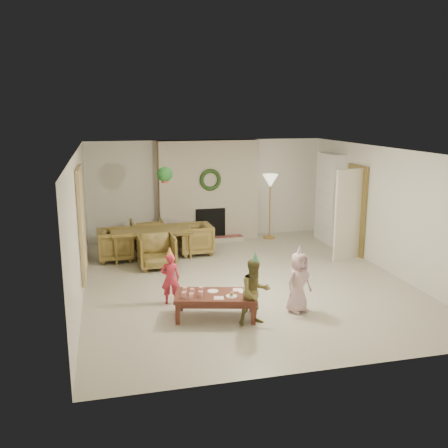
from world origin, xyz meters
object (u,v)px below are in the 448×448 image
object	(u,v)px
dining_chair_far	(147,234)
child_pink	(298,282)
dining_table	(152,243)
dining_chair_left	(116,245)
coffee_table_top	(216,296)
child_red	(170,279)
dining_chair_near	(157,252)
child_plaid	(255,292)
dining_chair_right	(195,239)

from	to	relation	value
dining_chair_far	child_pink	bearing A→B (deg)	112.67
dining_table	dining_chair_left	size ratio (longest dim) A/B	2.34
coffee_table_top	child_red	xyz separation A→B (m)	(-0.62, 0.75, 0.08)
dining_chair_far	dining_chair_left	distance (m)	1.11
dining_chair_near	dining_chair_far	xyz separation A→B (m)	(-0.06, 1.57, 0.00)
dining_chair_left	child_pink	size ratio (longest dim) A/B	0.77
dining_chair_far	child_plaid	xyz separation A→B (m)	(1.22, -4.73, 0.17)
dining_chair_far	child_red	size ratio (longest dim) A/B	0.86
dining_chair_right	child_red	world-z (taller)	child_red
dining_chair_right	child_red	distance (m)	3.01
dining_table	dining_chair_near	distance (m)	0.79
dining_table	child_pink	distance (m)	4.17
dining_table	dining_chair_left	bearing A→B (deg)	180.00
dining_chair_left	child_red	distance (m)	2.91
dining_chair_far	dining_chair_left	world-z (taller)	same
dining_chair_right	coffee_table_top	xyz separation A→B (m)	(-0.32, -3.61, 0.02)
coffee_table_top	child_pink	world-z (taller)	child_pink
coffee_table_top	child_plaid	xyz separation A→B (m)	(0.53, -0.38, 0.15)
dining_chair_near	child_plaid	world-z (taller)	child_plaid
dining_chair_right	dining_chair_near	bearing A→B (deg)	-51.34
dining_chair_near	child_pink	distance (m)	3.49
dining_chair_far	child_pink	world-z (taller)	child_pink
dining_table	dining_chair_right	size ratio (longest dim) A/B	2.34
dining_table	dining_chair_far	distance (m)	0.79
dining_chair_left	child_pink	bearing A→B (deg)	-144.33
child_plaid	coffee_table_top	bearing A→B (deg)	135.69
dining_table	child_red	xyz separation A→B (m)	(0.05, -2.82, 0.13)
dining_table	dining_chair_right	bearing A→B (deg)	0.00
dining_chair_far	coffee_table_top	distance (m)	4.41
dining_table	dining_chair_far	world-z (taller)	dining_chair_far
dining_chair_left	child_red	size ratio (longest dim) A/B	0.86
child_pink	coffee_table_top	bearing A→B (deg)	153.60
dining_chair_right	dining_table	bearing A→B (deg)	-90.00
dining_table	dining_chair_left	world-z (taller)	dining_chair_left
dining_table	child_red	distance (m)	2.82
dining_chair_left	coffee_table_top	size ratio (longest dim) A/B	0.60
dining_table	child_plaid	xyz separation A→B (m)	(1.19, -3.95, 0.20)
coffee_table_top	child_red	world-z (taller)	child_red
dining_chair_left	dining_chair_right	size ratio (longest dim) A/B	1.00
dining_table	dining_chair_far	bearing A→B (deg)	90.00
dining_chair_right	child_pink	distance (m)	3.83
dining_chair_near	dining_chair_left	bearing A→B (deg)	135.00
dining_chair_right	coffee_table_top	distance (m)	3.62
dining_chair_right	dining_chair_left	bearing A→B (deg)	-90.00
dining_chair_near	dining_chair_far	distance (m)	1.58
child_plaid	child_pink	distance (m)	0.88
dining_chair_left	child_red	xyz separation A→B (m)	(0.83, -2.79, 0.10)
dining_table	coffee_table_top	distance (m)	3.63
coffee_table_top	dining_table	bearing A→B (deg)	114.51
child_red	child_plaid	bearing A→B (deg)	139.56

